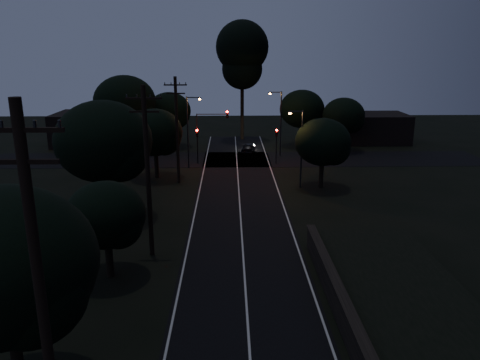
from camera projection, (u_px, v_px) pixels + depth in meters
name	position (u px, v px, depth m)	size (l,w,h in m)	color
road_surface	(238.00, 185.00, 46.48)	(60.00, 70.00, 0.03)	black
retaining_wall	(437.00, 360.00, 19.44)	(6.93, 26.00, 1.60)	black
utility_pole_near	(42.00, 309.00, 12.80)	(2.20, 0.30, 12.00)	black
utility_pole_mid	(148.00, 170.00, 29.29)	(2.20, 0.30, 11.00)	black
utility_pole_far	(177.00, 129.00, 45.70)	(2.20, 0.30, 10.50)	black
tree_left_a	(8.00, 270.00, 16.66)	(6.74, 6.74, 8.52)	black
tree_left_b	(108.00, 217.00, 26.81)	(4.59, 4.59, 5.83)	black
tree_left_c	(107.00, 144.00, 35.70)	(7.41, 7.41, 9.36)	black
tree_left_d	(157.00, 134.00, 47.69)	(5.67, 5.67, 7.19)	black
tree_far_nw	(171.00, 112.00, 63.03)	(5.84, 5.84, 7.40)	black
tree_far_w	(127.00, 103.00, 58.60)	(7.74, 7.74, 9.87)	black
tree_far_ne	(304.00, 110.00, 63.36)	(6.07, 6.07, 7.68)	black
tree_far_e	(345.00, 117.00, 60.73)	(5.46, 5.46, 6.92)	black
tree_right_a	(325.00, 143.00, 44.28)	(5.32, 5.32, 6.76)	black
tall_pine	(242.00, 54.00, 66.13)	(7.45, 7.45, 16.94)	black
building_left	(93.00, 128.00, 65.54)	(10.00, 8.00, 4.40)	black
building_right	(374.00, 128.00, 67.41)	(9.00, 7.00, 4.00)	black
signal_left	(197.00, 140.00, 54.14)	(0.28, 0.35, 4.10)	black
signal_right	(276.00, 139.00, 54.34)	(0.28, 0.35, 4.10)	black
signal_mast	(212.00, 127.00, 53.77)	(3.70, 0.35, 6.25)	black
streetlight_a	(189.00, 127.00, 51.72)	(1.66, 0.26, 8.00)	black
streetlight_b	(279.00, 119.00, 57.72)	(1.66, 0.26, 8.00)	black
streetlight_c	(300.00, 144.00, 44.34)	(1.46, 0.26, 7.50)	black
car	(248.00, 148.00, 60.29)	(1.53, 3.80, 1.30)	black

